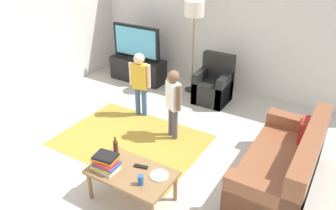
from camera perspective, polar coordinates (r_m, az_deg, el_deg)
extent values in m
plane|color=beige|center=(4.71, -3.85, -9.97)|extent=(7.80, 7.80, 0.00)
cube|color=silver|center=(6.57, 11.27, 13.95)|extent=(6.00, 0.12, 2.70)
cube|color=#B28C33|center=(5.18, -6.44, -6.09)|extent=(2.20, 1.60, 0.01)
cube|color=black|center=(7.13, -5.22, 6.19)|extent=(1.20, 0.44, 0.50)
cube|color=black|center=(7.15, -5.41, 4.95)|extent=(1.10, 0.32, 0.03)
cube|color=black|center=(7.02, -5.41, 8.14)|extent=(0.44, 0.28, 0.03)
cube|color=black|center=(6.91, -5.55, 10.91)|extent=(1.10, 0.07, 0.68)
cube|color=#59B2D8|center=(6.88, -5.73, 10.83)|extent=(1.00, 0.01, 0.58)
cube|color=brown|center=(4.45, 18.58, -10.86)|extent=(0.80, 1.80, 0.42)
cube|color=brown|center=(4.29, 22.91, -9.61)|extent=(0.20, 1.80, 0.86)
cube|color=brown|center=(3.78, 15.60, -16.59)|extent=(0.80, 0.20, 0.60)
cube|color=brown|center=(5.05, 21.02, -4.95)|extent=(0.80, 0.20, 0.60)
cube|color=#B22823|center=(4.69, 22.67, -4.20)|extent=(0.10, 0.32, 0.32)
cube|color=black|center=(6.24, 7.71, 2.34)|extent=(0.60, 0.60, 0.42)
cube|color=black|center=(6.33, 8.67, 5.03)|extent=(0.60, 0.16, 0.90)
cube|color=black|center=(6.29, 5.77, 3.58)|extent=(0.12, 0.60, 0.60)
cube|color=black|center=(6.13, 9.80, 2.57)|extent=(0.12, 0.60, 0.60)
cylinder|color=#262626|center=(6.75, 4.09, 2.70)|extent=(0.28, 0.28, 0.02)
cylinder|color=#99844C|center=(6.46, 4.32, 8.71)|extent=(0.03, 0.03, 1.50)
cylinder|color=silver|center=(6.23, 4.62, 16.37)|extent=(0.36, 0.36, 0.28)
cylinder|color=#33598C|center=(5.76, -5.29, 0.69)|extent=(0.09, 0.09, 0.52)
cylinder|color=#33598C|center=(5.72, -4.16, 0.51)|extent=(0.09, 0.09, 0.52)
cube|color=gold|center=(5.53, -4.92, 5.00)|extent=(0.27, 0.19, 0.44)
sphere|color=beige|center=(5.42, -5.06, 8.05)|extent=(0.18, 0.18, 0.18)
cylinder|color=beige|center=(5.58, -6.43, 5.40)|extent=(0.07, 0.07, 0.40)
cylinder|color=beige|center=(5.47, -3.41, 5.02)|extent=(0.07, 0.07, 0.40)
cylinder|color=#4C4C59|center=(5.15, 0.53, -2.80)|extent=(0.08, 0.08, 0.51)
cylinder|color=#4C4C59|center=(5.06, 1.22, -3.41)|extent=(0.08, 0.08, 0.51)
cube|color=white|center=(4.88, 0.91, 1.64)|extent=(0.28, 0.23, 0.44)
sphere|color=brown|center=(4.75, 0.94, 4.98)|extent=(0.18, 0.18, 0.18)
cylinder|color=brown|center=(4.99, 0.02, 2.56)|extent=(0.07, 0.07, 0.39)
cylinder|color=brown|center=(4.75, 1.86, 1.15)|extent=(0.07, 0.07, 0.39)
cube|color=olive|center=(3.93, -6.36, -11.63)|extent=(1.00, 0.60, 0.04)
cylinder|color=olive|center=(4.16, -13.43, -13.44)|extent=(0.05, 0.05, 0.38)
cylinder|color=olive|center=(4.43, -8.97, -9.95)|extent=(0.05, 0.05, 0.38)
cylinder|color=olive|center=(4.03, 1.29, -14.18)|extent=(0.05, 0.05, 0.38)
cube|color=white|center=(3.97, -10.61, -10.80)|extent=(0.28, 0.22, 0.03)
cube|color=yellow|center=(3.96, -10.90, -10.38)|extent=(0.30, 0.23, 0.03)
cube|color=#334CA5|center=(3.94, -10.63, -10.03)|extent=(0.29, 0.23, 0.03)
cube|color=red|center=(3.91, -10.85, -9.73)|extent=(0.25, 0.19, 0.04)
cube|color=orange|center=(3.91, -10.88, -9.08)|extent=(0.29, 0.23, 0.03)
cube|color=black|center=(3.89, -10.81, -8.73)|extent=(0.28, 0.23, 0.03)
cylinder|color=#4C3319|center=(4.05, -9.04, -7.77)|extent=(0.06, 0.06, 0.25)
cylinder|color=#4C3319|center=(3.96, -9.21, -5.93)|extent=(0.02, 0.02, 0.06)
cube|color=black|center=(3.96, -4.74, -10.62)|extent=(0.18, 0.09, 0.02)
cylinder|color=#2659B2|center=(3.70, -4.78, -12.86)|extent=(0.07, 0.07, 0.12)
cylinder|color=white|center=(3.82, -1.54, -12.15)|extent=(0.22, 0.22, 0.02)
cube|color=silver|center=(3.81, -1.29, -12.13)|extent=(0.15, 0.02, 0.01)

